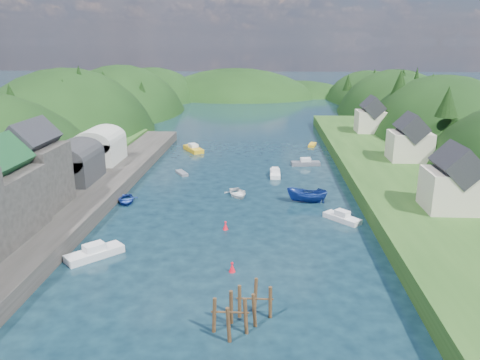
# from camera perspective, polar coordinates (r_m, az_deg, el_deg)

# --- Properties ---
(ground) EXTENTS (600.00, 600.00, 0.00)m
(ground) POSITION_cam_1_polar(r_m,az_deg,el_deg) (87.88, 0.83, 1.55)
(ground) COLOR black
(ground) RESTS_ON ground
(hillside_left) EXTENTS (44.00, 245.56, 52.00)m
(hillside_left) POSITION_cam_1_polar(r_m,az_deg,el_deg) (123.98, -19.91, 1.15)
(hillside_left) COLOR black
(hillside_left) RESTS_ON ground
(hillside_right) EXTENTS (36.00, 245.56, 48.00)m
(hillside_right) POSITION_cam_1_polar(r_m,az_deg,el_deg) (121.15, 23.16, 0.76)
(hillside_right) COLOR black
(hillside_right) RESTS_ON ground
(far_hills) EXTENTS (103.00, 68.00, 44.00)m
(far_hills) POSITION_cam_1_polar(r_m,az_deg,el_deg) (211.52, 2.64, 7.35)
(far_hills) COLOR black
(far_hills) RESTS_ON ground
(hill_trees) EXTENTS (92.05, 147.34, 12.36)m
(hill_trees) POSITION_cam_1_polar(r_m,az_deg,el_deg) (101.28, 1.81, 9.87)
(hill_trees) COLOR black
(hill_trees) RESTS_ON ground
(quay_left) EXTENTS (12.00, 110.00, 2.00)m
(quay_left) POSITION_cam_1_polar(r_m,az_deg,el_deg) (65.10, -22.09, -4.18)
(quay_left) COLOR #2D2B28
(quay_left) RESTS_ON ground
(boat_sheds) EXTENTS (7.00, 21.00, 7.50)m
(boat_sheds) POSITION_cam_1_polar(r_m,az_deg,el_deg) (81.44, -18.15, 3.35)
(boat_sheds) COLOR #2D2D30
(boat_sheds) RESTS_ON quay_left
(terrace_right) EXTENTS (16.00, 120.00, 2.40)m
(terrace_right) POSITION_cam_1_polar(r_m,az_deg,el_deg) (80.72, 18.53, 0.21)
(terrace_right) COLOR #234719
(terrace_right) RESTS_ON ground
(right_bank_cottages) EXTENTS (9.00, 59.24, 8.41)m
(right_bank_cottages) POSITION_cam_1_polar(r_m,az_deg,el_deg) (88.28, 19.33, 4.59)
(right_bank_cottages) COLOR beige
(right_bank_cottages) RESTS_ON terrace_right
(piling_cluster_near) EXTENTS (3.06, 2.87, 3.72)m
(piling_cluster_near) POSITION_cam_1_polar(r_m,az_deg,el_deg) (39.12, -1.23, -16.54)
(piling_cluster_near) COLOR #382314
(piling_cluster_near) RESTS_ON ground
(piling_cluster_far) EXTENTS (3.14, 2.93, 3.53)m
(piling_cluster_far) POSITION_cam_1_polar(r_m,az_deg,el_deg) (41.08, 1.83, -14.94)
(piling_cluster_far) COLOR #382314
(piling_cluster_far) RESTS_ON ground
(channel_buoy_near) EXTENTS (0.70, 0.70, 1.10)m
(channel_buoy_near) POSITION_cam_1_polar(r_m,az_deg,el_deg) (48.59, -0.96, -10.62)
(channel_buoy_near) COLOR red
(channel_buoy_near) RESTS_ON ground
(channel_buoy_far) EXTENTS (0.70, 0.70, 1.10)m
(channel_buoy_far) POSITION_cam_1_polar(r_m,az_deg,el_deg) (58.89, -1.78, -5.61)
(channel_buoy_far) COLOR red
(channel_buoy_far) RESTS_ON ground
(moored_boats) EXTENTS (35.28, 91.31, 2.38)m
(moored_boats) POSITION_cam_1_polar(r_m,az_deg,el_deg) (61.87, -3.93, -4.33)
(moored_boats) COLOR silver
(moored_boats) RESTS_ON ground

